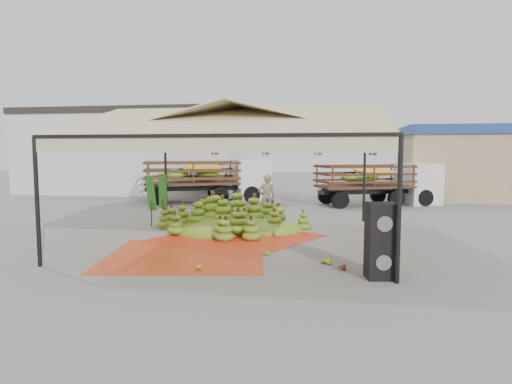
% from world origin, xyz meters
% --- Properties ---
extents(ground, '(90.00, 90.00, 0.00)m').
position_xyz_m(ground, '(0.00, 0.00, 0.00)').
color(ground, slate).
rests_on(ground, ground).
extents(canopy_tent, '(8.10, 8.10, 4.00)m').
position_xyz_m(canopy_tent, '(0.00, 0.00, 3.30)').
color(canopy_tent, black).
rests_on(canopy_tent, ground).
extents(building_white, '(14.30, 6.30, 5.40)m').
position_xyz_m(building_white, '(-10.00, 14.00, 2.71)').
color(building_white, silver).
rests_on(building_white, ground).
extents(building_tan, '(6.30, 5.30, 4.10)m').
position_xyz_m(building_tan, '(10.00, 13.00, 2.07)').
color(building_tan, tan).
rests_on(building_tan, ground).
extents(tarp_left, '(4.52, 4.36, 0.01)m').
position_xyz_m(tarp_left, '(-1.00, -2.38, 0.01)').
color(tarp_left, red).
rests_on(tarp_left, ground).
extents(tarp_right, '(5.55, 5.62, 0.01)m').
position_xyz_m(tarp_right, '(-0.13, -0.02, 0.01)').
color(tarp_right, red).
rests_on(tarp_right, ground).
extents(banana_heap, '(6.66, 5.99, 1.20)m').
position_xyz_m(banana_heap, '(-0.77, 1.60, 0.60)').
color(banana_heap, '#507819').
rests_on(banana_heap, ground).
extents(hand_yellow_a, '(0.61, 0.56, 0.23)m').
position_xyz_m(hand_yellow_a, '(2.50, -2.80, 0.11)').
color(hand_yellow_a, gold).
rests_on(hand_yellow_a, ground).
extents(hand_yellow_b, '(0.48, 0.43, 0.18)m').
position_xyz_m(hand_yellow_b, '(-0.34, -3.70, 0.09)').
color(hand_yellow_b, gold).
rests_on(hand_yellow_b, ground).
extents(hand_red_a, '(0.47, 0.40, 0.20)m').
position_xyz_m(hand_red_a, '(2.86, -3.18, 0.10)').
color(hand_red_a, '#512812').
rests_on(hand_red_a, ground).
extents(hand_red_b, '(0.52, 0.44, 0.22)m').
position_xyz_m(hand_red_b, '(3.70, -2.57, 0.11)').
color(hand_red_b, '#5B1E14').
rests_on(hand_red_b, ground).
extents(hand_green, '(0.49, 0.44, 0.19)m').
position_xyz_m(hand_green, '(1.00, -2.06, 0.09)').
color(hand_green, '#537B19').
rests_on(hand_green, ground).
extents(hanging_bunches, '(4.74, 0.24, 0.20)m').
position_xyz_m(hanging_bunches, '(1.57, -0.60, 2.62)').
color(hanging_bunches, '#3A7F1A').
rests_on(hanging_bunches, ground).
extents(speaker_stack, '(0.65, 0.59, 1.60)m').
position_xyz_m(speaker_stack, '(3.70, -3.70, 0.80)').
color(speaker_stack, black).
rests_on(speaker_stack, ground).
extents(banana_leaves, '(0.96, 1.36, 3.70)m').
position_xyz_m(banana_leaves, '(-3.70, 1.77, 0.00)').
color(banana_leaves, '#287C21').
rests_on(banana_leaves, ground).
extents(vendor, '(0.77, 0.62, 1.83)m').
position_xyz_m(vendor, '(0.33, 3.20, 0.91)').
color(vendor, gray).
rests_on(vendor, ground).
extents(truck_left, '(6.93, 4.47, 2.25)m').
position_xyz_m(truck_left, '(-3.47, 9.45, 1.39)').
color(truck_left, '#4D2819').
rests_on(truck_left, ground).
extents(truck_right, '(6.44, 4.18, 2.10)m').
position_xyz_m(truck_right, '(5.37, 9.47, 1.29)').
color(truck_right, '#4E2A1A').
rests_on(truck_right, ground).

